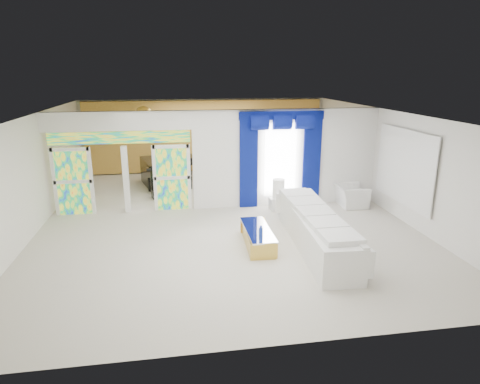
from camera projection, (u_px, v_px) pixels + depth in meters
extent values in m
plane|color=#B7AF9E|center=(223.00, 217.00, 12.13)|extent=(12.00, 12.00, 0.00)
cube|color=white|center=(287.00, 158.00, 12.99)|extent=(5.70, 0.18, 3.00)
cube|color=white|center=(119.00, 121.00, 11.88)|extent=(4.30, 0.18, 0.55)
cube|color=#994C3F|center=(73.00, 182.00, 12.15)|extent=(0.95, 0.04, 2.00)
cube|color=#994C3F|center=(172.00, 178.00, 12.58)|extent=(0.95, 0.04, 2.00)
cube|color=#994C3F|center=(120.00, 138.00, 12.02)|extent=(4.00, 0.05, 0.35)
cube|color=white|center=(280.00, 160.00, 12.87)|extent=(1.00, 0.02, 2.30)
cube|color=#03074A|center=(249.00, 163.00, 12.70)|extent=(0.55, 0.10, 2.80)
cube|color=#03074A|center=(312.00, 161.00, 13.01)|extent=(0.55, 0.10, 2.80)
cube|color=#03074A|center=(282.00, 115.00, 12.46)|extent=(2.60, 0.12, 0.25)
cube|color=white|center=(405.00, 167.00, 11.51)|extent=(0.04, 2.70, 1.90)
cube|color=#AE7829|center=(206.00, 136.00, 17.31)|extent=(9.70, 0.12, 2.90)
cube|color=white|center=(315.00, 230.00, 10.04)|extent=(1.13, 4.29, 0.81)
cube|color=gold|center=(258.00, 237.00, 10.17)|extent=(0.68, 1.80, 0.39)
cube|color=silver|center=(288.00, 203.00, 12.83)|extent=(1.15, 0.44, 0.38)
cylinder|color=white|center=(279.00, 189.00, 12.65)|extent=(0.36, 0.36, 0.58)
imported|color=white|center=(351.00, 196.00, 13.11)|extent=(0.92, 1.04, 0.66)
cube|color=black|center=(165.00, 172.00, 15.48)|extent=(1.90, 2.22, 0.97)
cube|color=black|center=(165.00, 193.00, 14.05)|extent=(0.94, 0.55, 0.30)
cube|color=tan|center=(82.00, 188.00, 13.76)|extent=(0.57, 0.52, 0.77)
sphere|color=gold|center=(144.00, 115.00, 14.27)|extent=(0.60, 0.60, 0.60)
cylinder|color=navy|center=(255.00, 224.00, 10.11)|extent=(0.08, 0.08, 0.27)
cylinder|color=navy|center=(261.00, 233.00, 9.63)|extent=(0.09, 0.09, 0.23)
cylinder|color=white|center=(261.00, 232.00, 9.76)|extent=(0.10, 0.10, 0.14)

